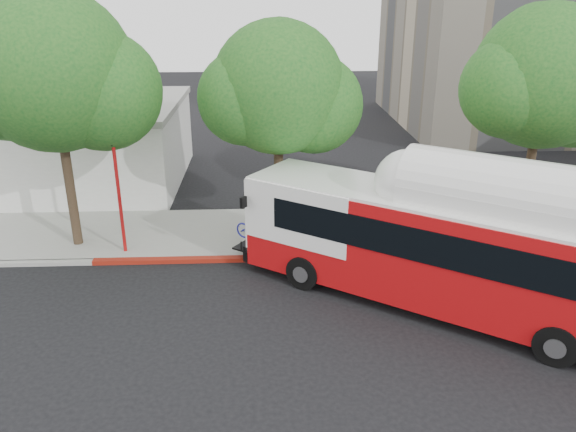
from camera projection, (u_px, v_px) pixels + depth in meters
name	position (u px, v px, depth m)	size (l,w,h in m)	color
ground	(317.00, 314.00, 17.63)	(120.00, 120.00, 0.00)	black
sidewalk	(302.00, 231.00, 23.64)	(60.00, 5.00, 0.15)	gray
curb_strip	(307.00, 258.00, 21.23)	(60.00, 0.30, 0.15)	gray
red_curb_segment	(228.00, 259.00, 21.10)	(10.00, 0.32, 0.16)	maroon
street_tree_left	(68.00, 77.00, 20.01)	(6.67, 5.80, 9.74)	#2D2116
street_tree_mid	(289.00, 93.00, 21.06)	(5.75, 5.00, 8.62)	#2D2116
street_tree_right	(554.00, 82.00, 21.18)	(6.21, 5.40, 9.18)	#2D2116
low_commercial_bldg	(25.00, 143.00, 29.25)	(16.20, 10.20, 4.25)	silver
transit_bus	(445.00, 252.00, 17.35)	(12.85, 9.99, 4.14)	#B10C0F
signal_pole	(119.00, 197.00, 20.81)	(0.13, 0.44, 4.61)	#B21313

